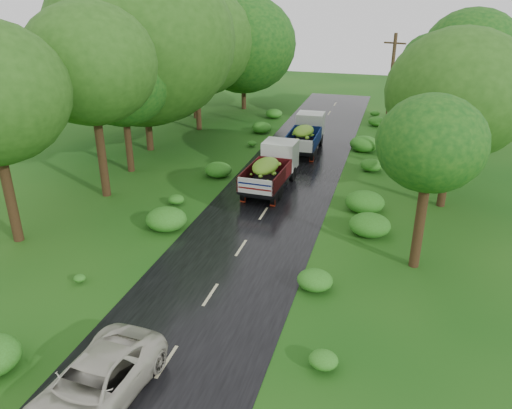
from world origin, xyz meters
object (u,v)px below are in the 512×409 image
at_px(truck_far, 306,133).
at_px(utility_pole, 389,96).
at_px(car, 94,384).
at_px(truck_near, 272,167).

bearing_deg(truck_far, utility_pole, -0.73).
height_order(truck_far, car, truck_far).
distance_m(truck_near, utility_pole, 10.53).
distance_m(truck_far, utility_pole, 6.35).
xyz_separation_m(truck_near, utility_pole, (6.16, 8.01, 2.96)).
xyz_separation_m(truck_far, utility_pole, (5.60, 0.01, 2.98)).
distance_m(car, utility_pole, 27.02).
distance_m(truck_near, car, 17.90).
relative_size(truck_near, utility_pole, 0.70).
height_order(truck_near, car, truck_near).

